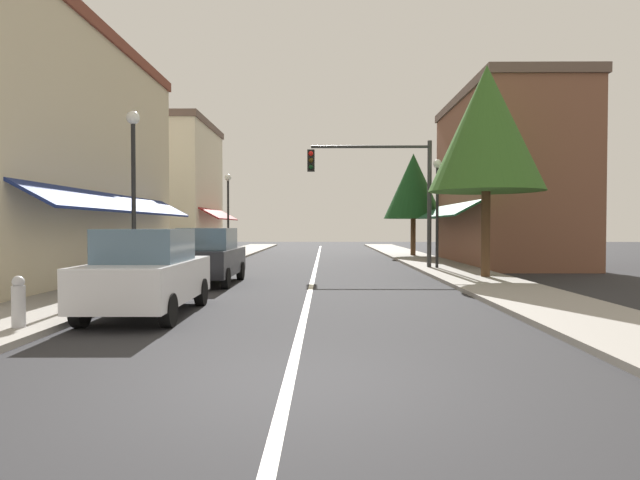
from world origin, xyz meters
TOP-DOWN VIEW (x-y plane):
  - ground_plane at (0.00, 18.00)m, footprint 80.00×80.00m
  - sidewalk_left at (-5.50, 18.00)m, footprint 2.60×56.00m
  - sidewalk_right at (5.50, 18.00)m, footprint 2.60×56.00m
  - lane_center_stripe at (0.00, 18.00)m, footprint 0.14×52.00m
  - storefront_left_block at (-8.83, 12.00)m, footprint 5.38×14.20m
  - storefront_right_block at (9.04, 20.00)m, footprint 5.79×10.20m
  - storefront_far_left at (-9.36, 28.00)m, footprint 6.43×8.20m
  - parked_car_nearest_left at (-3.21, 5.02)m, footprint 1.83×4.12m
  - parked_car_second_left at (-3.26, 11.04)m, footprint 1.79×4.10m
  - traffic_signal_mast_arm at (2.96, 16.67)m, footprint 5.20×0.50m
  - street_lamp_left_near at (-4.87, 8.94)m, footprint 0.36×0.36m
  - street_lamp_right_mid at (5.05, 16.33)m, footprint 0.36×0.36m
  - street_lamp_left_far at (-5.04, 24.37)m, footprint 0.36×0.36m
  - tree_right_near at (5.87, 12.40)m, footprint 3.87×3.87m
  - tree_right_far at (5.64, 26.04)m, footprint 3.49×3.49m
  - fire_hydrant at (-4.75, 3.07)m, footprint 0.22×0.22m

SIDE VIEW (x-z plane):
  - ground_plane at x=0.00m, z-range 0.00..0.00m
  - lane_center_stripe at x=0.00m, z-range 0.00..0.01m
  - sidewalk_left at x=-5.50m, z-range 0.00..0.12m
  - sidewalk_right at x=5.50m, z-range 0.00..0.12m
  - fire_hydrant at x=-4.75m, z-range 0.12..0.99m
  - parked_car_nearest_left at x=-3.21m, z-range -0.01..1.76m
  - parked_car_second_left at x=-3.26m, z-range -0.01..1.76m
  - street_lamp_right_mid at x=5.05m, z-range 0.81..5.40m
  - street_lamp_left_far at x=-5.04m, z-range 0.83..5.58m
  - street_lamp_left_near at x=-4.87m, z-range 0.85..5.84m
  - traffic_signal_mast_arm at x=2.96m, z-range 1.01..6.42m
  - storefront_right_block at x=9.04m, z-range 0.00..8.13m
  - storefront_far_left at x=-9.36m, z-range 0.00..8.34m
  - tree_right_far at x=5.64m, z-range 1.13..7.27m
  - storefront_left_block at x=-8.83m, z-range 0.00..8.44m
  - tree_right_near at x=5.87m, z-range 1.49..8.75m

